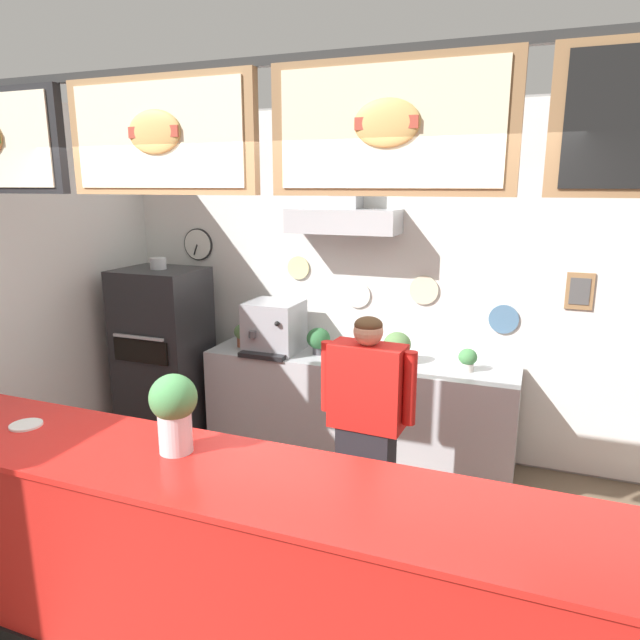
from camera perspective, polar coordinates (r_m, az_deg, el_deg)
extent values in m
plane|color=brown|center=(3.51, -3.74, -28.07)|extent=(6.30, 6.30, 0.00)
cube|color=gray|center=(5.00, 7.74, 3.63)|extent=(5.25, 0.12, 2.97)
cube|color=white|center=(4.93, 7.56, 3.52)|extent=(5.21, 0.01, 2.93)
cylinder|color=black|center=(5.66, -12.09, 7.41)|extent=(0.31, 0.02, 0.31)
cylinder|color=white|center=(5.65, -12.15, 7.39)|extent=(0.28, 0.01, 0.28)
cube|color=black|center=(5.66, -12.34, 6.89)|extent=(0.05, 0.01, 0.10)
cylinder|color=beige|center=(5.18, -2.19, 5.25)|extent=(0.21, 0.02, 0.21)
cylinder|color=white|center=(5.02, 3.77, 2.55)|extent=(0.23, 0.02, 0.23)
cylinder|color=beige|center=(4.87, 10.35, 2.97)|extent=(0.24, 0.02, 0.24)
cylinder|color=teal|center=(4.83, 17.90, 0.08)|extent=(0.24, 0.02, 0.24)
cube|color=#997047|center=(4.79, 24.54, 2.64)|extent=(0.20, 0.02, 0.28)
cube|color=#4F4F4F|center=(4.78, 24.55, 2.62)|extent=(0.14, 0.01, 0.20)
cube|color=#B7BABF|center=(4.81, 2.38, 9.86)|extent=(0.93, 0.37, 0.20)
cube|color=#B7BABF|center=(4.87, 2.71, 15.74)|extent=(0.24, 0.24, 0.79)
cube|color=#2D2D2D|center=(2.63, -5.31, 24.36)|extent=(4.32, 0.04, 0.04)
cube|color=#9E754C|center=(2.84, -15.73, 17.32)|extent=(0.99, 0.05, 0.53)
cube|color=#F2E5C6|center=(2.82, -16.08, 17.34)|extent=(0.89, 0.01, 0.46)
ellipsoid|color=#DBAD60|center=(2.81, -16.25, 17.61)|extent=(0.28, 0.04, 0.20)
cube|color=#B74233|center=(2.80, -16.36, 17.61)|extent=(0.27, 0.01, 0.05)
cube|color=olive|center=(2.37, 6.92, 18.58)|extent=(0.99, 0.05, 0.53)
cube|color=beige|center=(2.35, 6.74, 18.65)|extent=(0.89, 0.01, 0.46)
ellipsoid|color=#DBAD60|center=(2.34, 6.67, 19.00)|extent=(0.26, 0.04, 0.19)
cube|color=#B74233|center=(2.33, 6.62, 19.02)|extent=(0.25, 0.01, 0.05)
cube|color=red|center=(2.97, -6.63, -24.32)|extent=(4.60, 0.67, 1.01)
cube|color=red|center=(2.69, -6.94, -15.47)|extent=(4.69, 0.70, 0.03)
cube|color=#B7BABF|center=(4.97, 3.63, -8.81)|extent=(2.64, 0.59, 0.89)
cube|color=#929499|center=(5.08, 3.58, -11.79)|extent=(2.50, 0.54, 0.02)
cube|color=#232326|center=(5.42, -15.32, -3.44)|extent=(0.73, 0.62, 1.59)
cube|color=black|center=(5.14, -17.51, -3.02)|extent=(0.55, 0.02, 0.20)
cube|color=#B7BABF|center=(5.09, -17.74, -1.67)|extent=(0.51, 0.02, 0.02)
cylinder|color=#B7BABF|center=(5.24, -15.89, 5.46)|extent=(0.14, 0.14, 0.10)
cube|color=#232328|center=(3.84, 4.54, -16.32)|extent=(0.35, 0.22, 0.84)
cube|color=red|center=(3.55, 4.75, -6.60)|extent=(0.47, 0.25, 0.53)
cylinder|color=red|center=(3.46, 8.98, -6.76)|extent=(0.08, 0.08, 0.45)
cylinder|color=red|center=(3.63, 0.74, -5.63)|extent=(0.08, 0.08, 0.45)
sphere|color=tan|center=(3.44, 4.86, -1.14)|extent=(0.18, 0.18, 0.18)
ellipsoid|color=#4C331E|center=(3.43, 4.87, -0.48)|extent=(0.17, 0.17, 0.10)
cube|color=#A3A5AD|center=(5.01, -4.60, -0.63)|extent=(0.46, 0.42, 0.44)
cylinder|color=#4C4C51|center=(4.85, -6.80, -1.43)|extent=(0.06, 0.06, 0.06)
cube|color=black|center=(4.85, -5.83, -3.60)|extent=(0.41, 0.10, 0.04)
sphere|color=black|center=(4.73, -4.32, -0.37)|extent=(0.04, 0.04, 0.04)
cylinder|color=#4C4C51|center=(4.94, -0.16, -3.03)|extent=(0.10, 0.10, 0.07)
ellipsoid|color=#2D6638|center=(4.91, -0.16, -1.85)|extent=(0.20, 0.20, 0.18)
cylinder|color=#9E563D|center=(5.21, -7.71, -2.19)|extent=(0.11, 0.11, 0.08)
ellipsoid|color=#5B844C|center=(5.19, -7.74, -1.17)|extent=(0.16, 0.16, 0.14)
cylinder|color=#4C4C51|center=(4.71, 7.68, -3.85)|extent=(0.12, 0.12, 0.09)
ellipsoid|color=#5B844C|center=(4.68, 7.73, -2.43)|extent=(0.22, 0.22, 0.20)
cylinder|color=beige|center=(4.64, 14.51, -4.59)|extent=(0.10, 0.10, 0.07)
ellipsoid|color=#47894C|center=(4.61, 14.57, -3.59)|extent=(0.15, 0.15, 0.13)
cylinder|color=white|center=(3.53, -27.34, -9.31)|extent=(0.17, 0.17, 0.01)
cylinder|color=silver|center=(2.92, -14.26, -10.84)|extent=(0.16, 0.16, 0.20)
cylinder|color=gray|center=(2.95, -14.19, -11.97)|extent=(0.15, 0.15, 0.06)
ellipsoid|color=#47894C|center=(2.85, -14.47, -7.53)|extent=(0.23, 0.23, 0.23)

